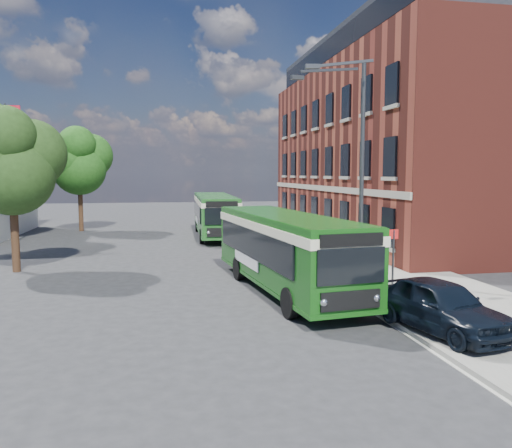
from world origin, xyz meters
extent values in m
plane|color=#28282B|center=(0.00, 0.00, 0.00)|extent=(120.00, 120.00, 0.00)
cube|color=gray|center=(7.00, 8.00, 0.07)|extent=(6.00, 48.00, 0.15)
cube|color=beige|center=(3.95, 8.00, 0.01)|extent=(0.12, 48.00, 0.01)
cube|color=maroon|center=(14.00, 12.00, 6.00)|extent=(12.00, 26.00, 12.00)
cube|color=#AFA894|center=(7.96, 12.00, 3.60)|extent=(0.12, 26.00, 0.35)
cube|color=black|center=(14.00, 12.00, 13.10)|extent=(10.80, 24.80, 2.20)
cube|color=black|center=(8.57, 12.00, 13.10)|extent=(0.08, 24.00, 1.40)
cylinder|color=#35373A|center=(-12.50, 13.00, 4.50)|extent=(0.10, 0.10, 9.00)
cube|color=red|center=(-12.05, 13.00, 8.60)|extent=(0.90, 0.02, 0.60)
cylinder|color=#35373A|center=(5.20, -2.00, 0.15)|extent=(0.44, 0.44, 0.30)
cylinder|color=#35373A|center=(5.20, -2.00, 4.50)|extent=(0.18, 0.18, 9.00)
cube|color=#35373A|center=(3.96, -2.60, 8.80)|extent=(2.58, 0.46, 0.37)
cube|color=#35373A|center=(3.96, -1.40, 8.80)|extent=(2.58, 0.46, 0.37)
cube|color=#35373A|center=(2.73, -3.08, 8.55)|extent=(0.55, 0.22, 0.16)
cube|color=#35373A|center=(2.73, -0.92, 8.55)|extent=(0.55, 0.22, 0.16)
cylinder|color=#35373A|center=(5.60, -4.20, 1.25)|extent=(0.08, 0.08, 2.50)
cube|color=red|center=(5.60, -4.20, 2.35)|extent=(0.35, 0.04, 0.35)
cube|color=#134E12|center=(1.81, -2.65, 1.77)|extent=(3.75, 10.90, 2.45)
cube|color=#134E12|center=(1.81, -2.65, 0.50)|extent=(3.80, 10.94, 0.14)
cube|color=black|center=(0.51, -2.51, 1.90)|extent=(1.14, 8.82, 1.10)
cube|color=black|center=(3.05, -2.20, 1.90)|extent=(1.14, 8.82, 1.10)
cube|color=#F4F1C8|center=(1.81, -2.65, 2.60)|extent=(3.82, 10.97, 0.32)
cube|color=#134E12|center=(1.81, -2.65, 2.96)|extent=(3.64, 10.79, 0.12)
cube|color=black|center=(2.45, -7.98, 1.95)|extent=(2.14, 0.34, 1.05)
cube|color=black|center=(2.45, -7.99, 2.70)|extent=(2.00, 0.32, 0.38)
cube|color=black|center=(2.45, -7.99, 0.95)|extent=(1.90, 0.31, 0.55)
sphere|color=silver|center=(1.61, -8.08, 0.95)|extent=(0.26, 0.26, 0.26)
sphere|color=silver|center=(3.29, -7.87, 0.95)|extent=(0.26, 0.26, 0.26)
cube|color=black|center=(1.17, 2.68, 2.00)|extent=(2.00, 0.32, 0.90)
cube|color=white|center=(0.41, -1.81, 1.15)|extent=(0.42, 3.18, 0.45)
cylinder|color=black|center=(1.07, -6.31, 0.50)|extent=(0.40, 1.03, 1.00)
cylinder|color=black|center=(3.40, -6.03, 0.50)|extent=(0.40, 1.03, 1.00)
cylinder|color=black|center=(0.35, -0.27, 0.50)|extent=(0.40, 1.03, 1.00)
cylinder|color=black|center=(2.67, 0.01, 0.50)|extent=(0.40, 1.03, 1.00)
cube|color=#205C21|center=(0.93, 15.25, 1.77)|extent=(2.80, 11.66, 2.45)
cube|color=#205C21|center=(0.93, 15.25, 0.50)|extent=(2.84, 11.70, 0.14)
cube|color=black|center=(-0.34, 15.58, 1.90)|extent=(0.34, 9.79, 1.10)
cube|color=black|center=(2.22, 15.51, 1.90)|extent=(0.34, 9.79, 1.10)
cube|color=#F1ECC6|center=(0.93, 15.25, 2.60)|extent=(2.86, 11.72, 0.32)
cube|color=#205C21|center=(0.93, 15.25, 2.96)|extent=(2.70, 11.55, 0.12)
cube|color=black|center=(0.78, 9.42, 1.95)|extent=(2.15, 0.14, 1.05)
cube|color=black|center=(0.78, 9.41, 2.70)|extent=(2.00, 0.13, 0.38)
cube|color=black|center=(0.78, 9.41, 0.95)|extent=(1.90, 0.13, 0.55)
sphere|color=silver|center=(-0.07, 9.45, 0.95)|extent=(0.26, 0.26, 0.26)
sphere|color=silver|center=(1.63, 9.41, 0.95)|extent=(0.26, 0.26, 0.26)
cube|color=black|center=(1.08, 21.07, 2.00)|extent=(2.00, 0.13, 0.90)
cube|color=white|center=(-0.33, 16.28, 1.15)|extent=(0.12, 3.20, 0.45)
cylinder|color=black|center=(-0.34, 11.28, 0.50)|extent=(0.31, 1.01, 1.00)
cylinder|color=black|center=(2.00, 11.22, 0.50)|extent=(0.31, 1.01, 1.00)
cylinder|color=black|center=(-0.16, 18.27, 0.50)|extent=(0.31, 1.01, 1.00)
cylinder|color=black|center=(2.18, 18.21, 0.50)|extent=(0.31, 1.01, 1.00)
imported|color=black|center=(4.80, -8.81, 0.90)|extent=(2.71, 4.71, 1.51)
imported|color=black|center=(4.60, -4.48, 1.08)|extent=(0.80, 0.68, 1.86)
imported|color=black|center=(4.98, -2.22, 1.01)|extent=(0.93, 0.78, 1.72)
cylinder|color=#392414|center=(-9.65, 3.43, 1.62)|extent=(0.36, 0.36, 3.25)
sphere|color=#213C15|center=(-9.65, 3.43, 4.58)|extent=(3.84, 3.84, 3.84)
sphere|color=#213C15|center=(-8.91, 4.02, 5.54)|extent=(3.25, 3.25, 3.25)
sphere|color=#213C15|center=(-9.65, 2.69, 6.28)|extent=(2.66, 2.66, 2.66)
sphere|color=#1E430F|center=(-13.34, 15.44, 7.06)|extent=(4.14, 4.14, 4.14)
cylinder|color=#392414|center=(-9.30, 20.39, 1.77)|extent=(0.36, 0.36, 3.54)
sphere|color=#1E4C15|center=(-9.30, 20.39, 4.99)|extent=(4.18, 4.18, 4.18)
sphere|color=#1E4C15|center=(-8.50, 21.03, 6.03)|extent=(3.54, 3.54, 3.54)
sphere|color=#1E4C15|center=(-10.02, 19.83, 5.63)|extent=(3.22, 3.22, 3.22)
sphere|color=#1E4C15|center=(-9.30, 19.59, 6.84)|extent=(2.90, 2.90, 2.90)
camera|label=1|loc=(-2.84, -21.34, 4.59)|focal=35.00mm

